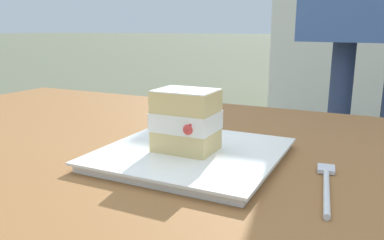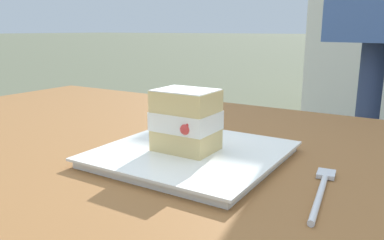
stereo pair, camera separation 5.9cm
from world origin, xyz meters
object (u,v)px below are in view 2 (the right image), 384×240
patio_table (191,192)px  cake_slice (186,120)px  dessert_fork (321,189)px  dessert_plate (192,154)px

patio_table → cake_slice: cake_slice is taller
cake_slice → dessert_fork: size_ratio=0.56×
dessert_plate → cake_slice: size_ratio=2.82×
patio_table → dessert_fork: (-0.25, 0.09, 0.10)m
dessert_plate → cake_slice: (0.01, 0.01, 0.06)m
dessert_plate → patio_table: bearing=-57.1°
dessert_fork → dessert_plate: bearing=-5.9°
dessert_fork → cake_slice: bearing=-4.3°
patio_table → dessert_fork: size_ratio=8.99×
patio_table → dessert_plate: dessert_plate is taller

